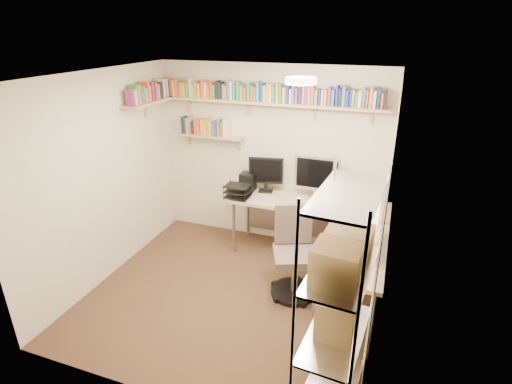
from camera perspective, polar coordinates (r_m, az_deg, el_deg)
ground at (r=4.89m, az=-3.70°, el=-14.32°), size 3.20×3.20×0.00m
room_shell at (r=4.15m, az=-4.17°, el=3.05°), size 3.24×3.04×2.52m
wall_shelves at (r=5.34m, az=-2.96°, el=12.84°), size 3.12×1.09×0.80m
corner_desk at (r=5.05m, az=7.54°, el=-2.69°), size 2.13×2.03×1.38m
office_chair at (r=4.70m, az=5.43°, el=-9.38°), size 0.61×0.62×1.07m
wire_rack at (r=3.03m, az=11.88°, el=-13.02°), size 0.50×0.91×2.02m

